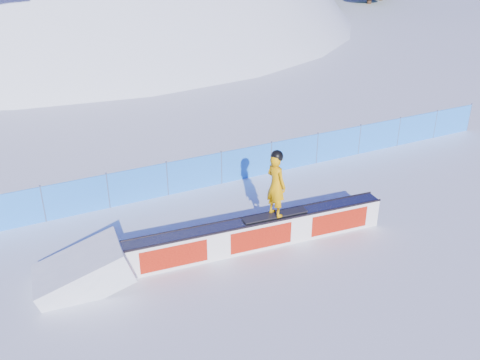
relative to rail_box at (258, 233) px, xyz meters
name	(u,v)px	position (x,y,z in m)	size (l,w,h in m)	color
ground	(316,237)	(1.77, -0.32, -0.46)	(160.00, 160.00, 0.00)	white
snow_hill	(88,193)	(1.77, 41.68, -18.46)	(64.00, 64.00, 64.00)	white
safety_fence	(247,163)	(1.77, 4.18, 0.15)	(22.05, 0.05, 1.30)	#2881F7
rail_box	(258,233)	(0.00, 0.00, 0.00)	(7.75, 1.21, 0.93)	white
snow_ramp	(85,284)	(-4.81, 0.42, -0.46)	(2.31, 1.54, 0.87)	white
snowboarder	(276,184)	(0.52, -0.04, 1.45)	(1.93, 0.75, 1.99)	black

